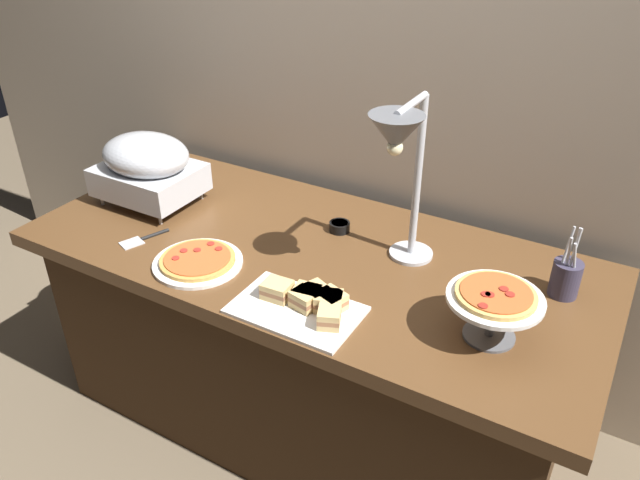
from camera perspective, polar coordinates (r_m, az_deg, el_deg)
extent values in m
plane|color=brown|center=(2.51, -0.83, -15.77)|extent=(8.00, 8.00, 0.00)
cube|color=#B7A893|center=(2.25, 5.68, 14.59)|extent=(4.40, 0.04, 2.40)
cube|color=brown|center=(2.04, -0.99, -1.51)|extent=(1.90, 0.84, 0.05)
cube|color=#3C2715|center=(2.27, -0.90, -9.62)|extent=(1.75, 0.74, 0.71)
cylinder|color=#B7BABF|center=(2.43, -19.38, 3.50)|extent=(0.01, 0.01, 0.04)
cylinder|color=#B7BABF|center=(2.24, -14.48, 1.91)|extent=(0.01, 0.01, 0.04)
cylinder|color=#B7BABF|center=(2.56, -15.77, 5.56)|extent=(0.01, 0.01, 0.04)
cylinder|color=#B7BABF|center=(2.38, -10.86, 4.20)|extent=(0.01, 0.01, 0.04)
cube|color=#B7BABF|center=(2.37, -15.40, 5.38)|extent=(0.36, 0.28, 0.10)
ellipsoid|color=#B7BABF|center=(2.33, -15.73, 7.54)|extent=(0.34, 0.27, 0.15)
cylinder|color=#B7BABF|center=(2.02, 8.35, -1.22)|extent=(0.14, 0.14, 0.01)
cylinder|color=#B7BABF|center=(1.89, 8.95, 5.59)|extent=(0.02, 0.02, 0.52)
cylinder|color=#B7BABF|center=(1.71, 8.42, 12.25)|extent=(0.02, 0.19, 0.02)
cone|color=#595B60|center=(1.65, 6.97, 9.72)|extent=(0.15, 0.15, 0.10)
sphere|color=#F9EAB2|center=(1.66, 6.89, 8.44)|extent=(0.04, 0.04, 0.04)
cylinder|color=white|center=(1.99, -11.15, -2.08)|extent=(0.28, 0.28, 0.01)
cylinder|color=#C68E42|center=(1.98, -11.18, -1.79)|extent=(0.24, 0.24, 0.01)
cylinder|color=#C65628|center=(1.98, -11.20, -1.60)|extent=(0.21, 0.21, 0.00)
cylinder|color=maroon|center=(2.01, -11.22, -0.91)|extent=(0.02, 0.02, 0.00)
cylinder|color=maroon|center=(2.02, -12.41, -0.96)|extent=(0.02, 0.02, 0.00)
cylinder|color=maroon|center=(2.04, -10.01, -0.34)|extent=(0.02, 0.02, 0.00)
cylinder|color=maroon|center=(1.98, -13.13, -1.64)|extent=(0.02, 0.02, 0.00)
cylinder|color=maroon|center=(2.00, -9.29, -0.80)|extent=(0.02, 0.02, 0.00)
cylinder|color=#595B60|center=(1.70, 15.49, -6.99)|extent=(0.02, 0.02, 0.12)
cylinder|color=#595B60|center=(1.73, 15.24, -8.44)|extent=(0.14, 0.14, 0.01)
cylinder|color=white|center=(1.66, 15.80, -5.20)|extent=(0.25, 0.25, 0.01)
cylinder|color=#DBA856|center=(1.65, 15.86, -4.87)|extent=(0.21, 0.21, 0.01)
cylinder|color=#C65628|center=(1.65, 15.90, -4.64)|extent=(0.18, 0.18, 0.00)
cylinder|color=maroon|center=(1.63, 15.33, -4.86)|extent=(0.02, 0.02, 0.00)
cylinder|color=maroon|center=(1.59, 14.75, -5.88)|extent=(0.02, 0.02, 0.00)
cylinder|color=maroon|center=(1.66, 16.54, -4.34)|extent=(0.02, 0.02, 0.00)
cylinder|color=maroon|center=(1.63, 14.99, -4.84)|extent=(0.02, 0.02, 0.00)
cylinder|color=maroon|center=(1.64, 17.07, -4.81)|extent=(0.02, 0.02, 0.00)
cube|color=white|center=(1.76, -2.21, -6.44)|extent=(0.36, 0.23, 0.01)
cube|color=tan|center=(1.75, 1.02, -6.01)|extent=(0.09, 0.09, 0.02)
cube|color=#9E6642|center=(1.74, 1.03, -5.59)|extent=(0.09, 0.09, 0.01)
cube|color=tan|center=(1.73, 1.03, -5.16)|extent=(0.09, 0.09, 0.02)
cube|color=tan|center=(1.75, 0.78, -6.08)|extent=(0.10, 0.09, 0.02)
cube|color=#9E6642|center=(1.74, 0.79, -5.66)|extent=(0.10, 0.09, 0.01)
cube|color=tan|center=(1.73, 0.79, -5.24)|extent=(0.10, 0.09, 0.02)
cube|color=tan|center=(1.77, -0.34, -5.47)|extent=(0.10, 0.09, 0.02)
cube|color=#9E6642|center=(1.76, -0.34, -5.05)|extent=(0.10, 0.09, 0.01)
cube|color=tan|center=(1.75, -0.34, -4.62)|extent=(0.10, 0.09, 0.02)
cube|color=tan|center=(1.80, -3.94, -5.00)|extent=(0.08, 0.07, 0.02)
cube|color=#9E6642|center=(1.79, -3.96, -4.59)|extent=(0.08, 0.07, 0.01)
cube|color=tan|center=(1.78, -3.98, -4.17)|extent=(0.08, 0.07, 0.02)
cube|color=tan|center=(1.75, -1.42, -5.89)|extent=(0.08, 0.08, 0.02)
cube|color=#9E6642|center=(1.75, -1.43, -5.47)|extent=(0.08, 0.08, 0.01)
cube|color=tan|center=(1.74, -1.44, -5.05)|extent=(0.08, 0.08, 0.02)
cube|color=tan|center=(1.69, 0.85, -7.50)|extent=(0.08, 0.09, 0.02)
cube|color=#9E6642|center=(1.68, 0.85, -7.07)|extent=(0.08, 0.09, 0.01)
cube|color=tan|center=(1.67, 0.86, -6.64)|extent=(0.08, 0.09, 0.02)
cube|color=tan|center=(1.77, -1.21, -5.48)|extent=(0.08, 0.07, 0.02)
cube|color=#9E6642|center=(1.76, -1.22, -5.07)|extent=(0.08, 0.07, 0.01)
cube|color=tan|center=(1.75, -1.22, -4.64)|extent=(0.08, 0.07, 0.02)
cylinder|color=black|center=(2.13, 1.81, 1.24)|extent=(0.07, 0.07, 0.03)
cylinder|color=maroon|center=(2.12, 1.81, 1.55)|extent=(0.06, 0.06, 0.01)
cylinder|color=#383347|center=(1.93, 21.62, -3.33)|extent=(0.08, 0.08, 0.11)
cylinder|color=#B7BABF|center=(1.89, 21.54, -1.43)|extent=(0.02, 0.03, 0.19)
cylinder|color=#B7BABF|center=(1.88, 21.74, -1.91)|extent=(0.01, 0.03, 0.17)
cylinder|color=#B7BABF|center=(1.91, 22.26, -1.32)|extent=(0.01, 0.02, 0.19)
cylinder|color=#B7BABF|center=(1.87, 22.14, -1.66)|extent=(0.02, 0.02, 0.20)
cylinder|color=#B7BABF|center=(1.88, 22.31, -2.26)|extent=(0.03, 0.03, 0.16)
cube|color=#B7BABF|center=(2.15, -16.92, -0.27)|extent=(0.08, 0.09, 0.00)
cylinder|color=black|center=(2.18, -14.91, 0.50)|extent=(0.05, 0.10, 0.01)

